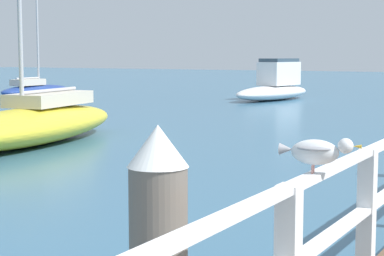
# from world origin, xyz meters

# --- Properties ---
(seagull_foreground) EXTENTS (0.48, 0.21, 0.21)m
(seagull_foreground) POSITION_xyz_m (-1.06, 4.33, 1.49)
(seagull_foreground) COLOR white
(seagull_foreground) RESTS_ON pier_railing
(boat_1) EXTENTS (1.82, 4.81, 6.08)m
(boat_1) POSITION_xyz_m (-22.78, 25.06, 0.36)
(boat_1) COLOR navy
(boat_1) RESTS_ON ground_plane
(boat_2) EXTENTS (2.39, 5.55, 1.87)m
(boat_2) POSITION_xyz_m (-11.52, 28.49, 0.62)
(boat_2) COLOR white
(boat_2) RESTS_ON ground_plane
(boat_5) EXTENTS (3.04, 6.87, 8.06)m
(boat_5) POSITION_xyz_m (-10.49, 11.90, 0.49)
(boat_5) COLOR gold
(boat_5) RESTS_ON ground_plane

